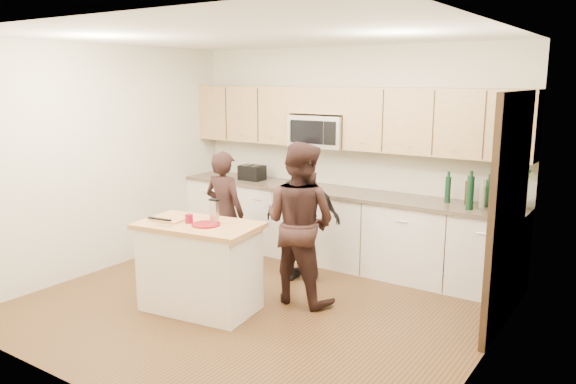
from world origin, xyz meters
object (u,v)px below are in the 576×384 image
Objects in this scene: toaster at (252,173)px; woman_center at (300,223)px; woman_left at (225,213)px; woman_right at (303,218)px; island at (200,266)px.

woman_center is at bearing -38.66° from toaster.
woman_left is 0.99× the size of woman_right.
toaster is 2.06m from woman_center.
toaster is at bearing -37.72° from woman_center.
woman_center reaches higher than woman_right.
toaster is 0.19× the size of woman_center.
toaster is 1.55m from woman_right.
woman_center is 1.13× the size of woman_right.
island is at bearing 116.33° from woman_left.
island is 1.10m from woman_center.
woman_left is at bearing 109.41° from island.
woman_right is at bearing 64.05° from island.
toaster reaches higher than island.
woman_left is 0.87× the size of woman_center.
woman_center is 0.60m from woman_right.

